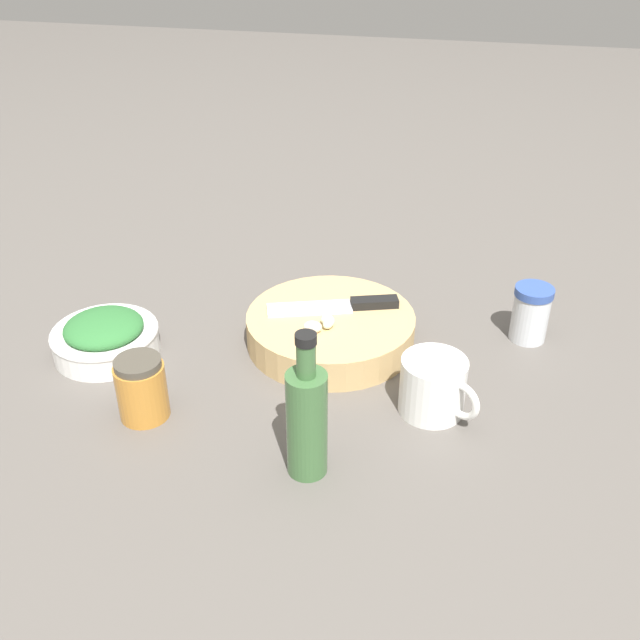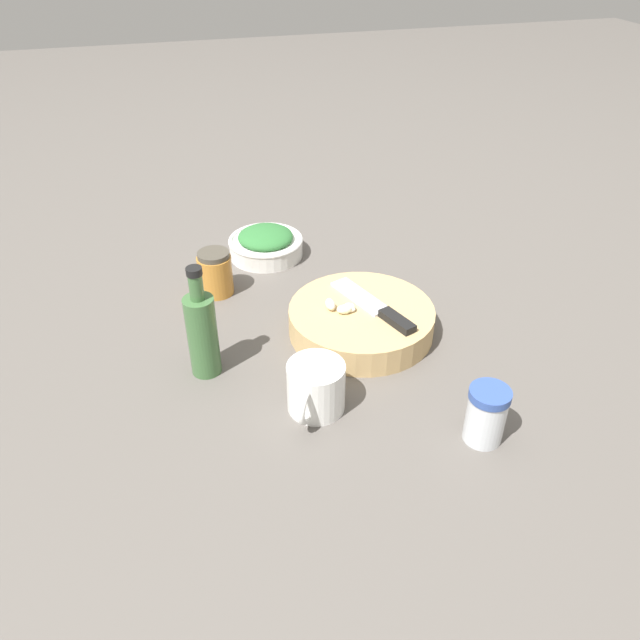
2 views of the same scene
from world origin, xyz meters
The scene contains 9 objects.
ground_plane centered at (0.00, 0.00, 0.00)m, with size 5.00×5.00×0.00m, color #56514C.
cutting_board centered at (-0.05, -0.09, 0.02)m, with size 0.24×0.24×0.05m.
chef_knife centered at (-0.06, -0.11, 0.05)m, with size 0.19×0.09×0.01m.
garlic_cloves centered at (-0.04, -0.05, 0.05)m, with size 0.04×0.05×0.02m.
herb_bowl centered at (0.26, 0.01, 0.03)m, with size 0.15×0.15×0.06m.
spice_jar centered at (-0.33, -0.17, 0.04)m, with size 0.06×0.06×0.09m.
coffee_mug centered at (-0.21, 0.04, 0.04)m, with size 0.10×0.08×0.08m.
honey_jar centered at (0.15, 0.13, 0.04)m, with size 0.06×0.06×0.08m.
oil_bottle centered at (-0.08, 0.18, 0.07)m, with size 0.05×0.05×0.19m.
Camera 2 is at (-0.86, 0.21, 0.62)m, focal length 35.00 mm.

